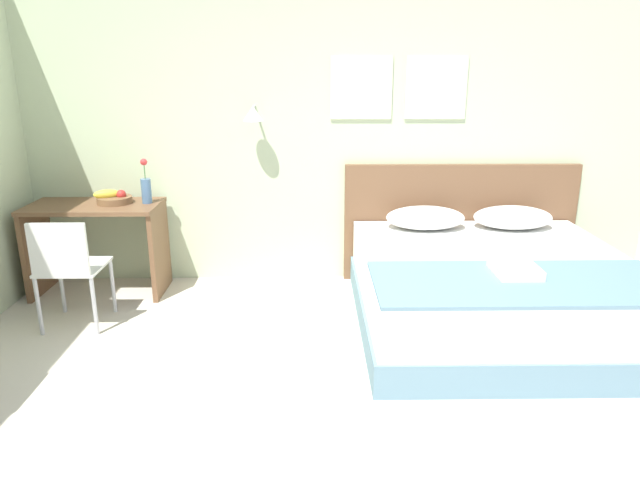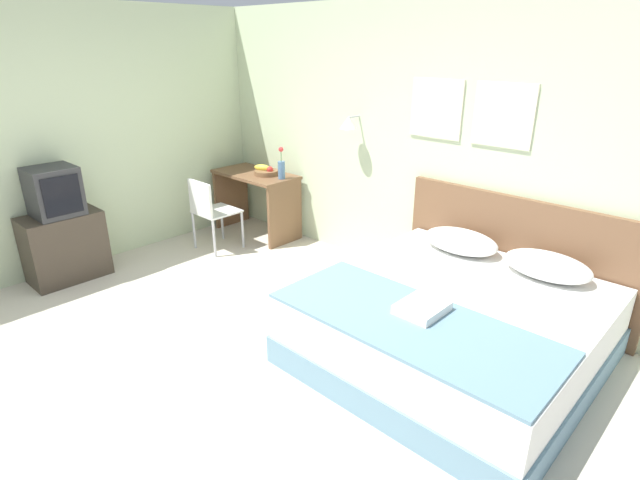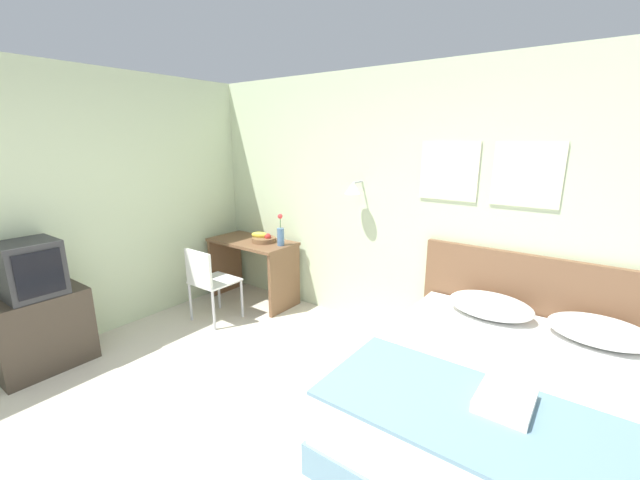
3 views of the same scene
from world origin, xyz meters
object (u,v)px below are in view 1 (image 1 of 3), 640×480
bed (492,291)px  throw_blanket (524,283)px  pillow_left (425,218)px  fruit_bowl (114,198)px  folded_towel_near_foot (515,269)px  headboard (459,223)px  desk (97,233)px  desk_chair (67,264)px  flower_vase (146,188)px  pillow_right (513,217)px

bed → throw_blanket: throw_blanket is taller
pillow_left → fruit_bowl: size_ratio=2.13×
folded_towel_near_foot → headboard: bearing=89.6°
pillow_left → throw_blanket: (0.37, -1.31, -0.08)m
desk → fruit_bowl: bearing=11.7°
bed → desk: size_ratio=1.85×
desk_chair → flower_vase: (0.39, 0.76, 0.40)m
bed → pillow_left: (-0.37, 0.73, 0.37)m
pillow_right → flower_vase: 3.08m
headboard → bed: bearing=-90.0°
bed → throw_blanket: bearing=-90.0°
pillow_left → flower_vase: bearing=179.3°
folded_towel_near_foot → fruit_bowl: 3.21m
throw_blanket → fruit_bowl: bearing=155.9°
pillow_left → desk: desk is taller
bed → flower_vase: flower_vase is taller
pillow_right → desk: desk is taller
desk_chair → desk: bearing=93.5°
desk → folded_towel_near_foot: bearing=-20.4°
throw_blanket → desk_chair: 3.15m
throw_blanket → pillow_left: bearing=105.8°
pillow_left → flower_vase: size_ratio=1.77×
pillow_left → folded_towel_near_foot: 1.23m
headboard → folded_towel_near_foot: bearing=-90.4°
desk → flower_vase: bearing=5.0°
pillow_right → desk: 3.51m
folded_towel_near_foot → desk: bearing=159.6°
pillow_left → folded_towel_near_foot: size_ratio=2.03×
desk → fruit_bowl: 0.33m
desk → pillow_right: bearing=0.1°
bed → pillow_right: pillow_right is taller
pillow_left → flower_vase: flower_vase is taller
headboard → desk_chair: 3.26m
bed → folded_towel_near_foot: bearing=-91.3°
headboard → folded_towel_near_foot: headboard is taller
bed → throw_blanket: (0.00, -0.58, 0.29)m
headboard → fruit_bowl: bearing=-174.9°
folded_towel_near_foot → flower_vase: flower_vase is taller
folded_towel_near_foot → desk_chair: (-3.08, 0.44, -0.10)m
bed → flower_vase: bearing=164.2°
bed → fruit_bowl: size_ratio=6.41×
headboard → pillow_right: size_ratio=3.13×
desk_chair → bed: bearing=-0.1°
pillow_left → pillow_right: same height
throw_blanket → fruit_bowl: size_ratio=6.10×
pillow_right → folded_towel_near_foot: 1.23m
bed → pillow_right: size_ratio=3.01×
folded_towel_near_foot → fruit_bowl: (-2.97, 1.20, 0.21)m
pillow_left → flower_vase: 2.35m
pillow_left → pillow_right: 0.74m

